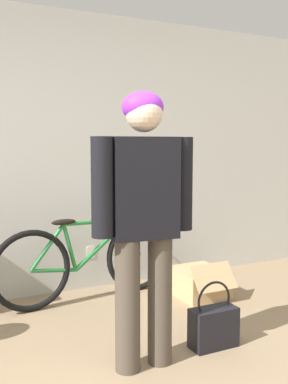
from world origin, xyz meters
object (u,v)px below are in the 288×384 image
(bicycle, at_px, (89,260))
(handbag, at_px, (214,326))
(cardboard_box, at_px, (199,282))
(person, at_px, (144,211))

(bicycle, height_order, handbag, bicycle)
(handbag, distance_m, cardboard_box, 1.05)
(cardboard_box, bearing_deg, handbag, -118.06)
(cardboard_box, bearing_deg, person, -137.56)
(bicycle, height_order, cardboard_box, bicycle)
(person, distance_m, bicycle, 1.44)
(handbag, height_order, cardboard_box, handbag)
(bicycle, relative_size, handbag, 3.74)
(person, height_order, cardboard_box, person)
(handbag, bearing_deg, person, -177.52)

